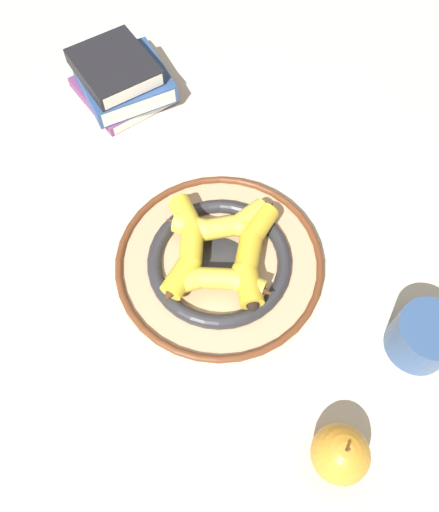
{
  "coord_description": "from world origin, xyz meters",
  "views": [
    {
      "loc": [
        -0.34,
        0.22,
        0.73
      ],
      "look_at": [
        -0.02,
        0.01,
        0.03
      ],
      "focal_mm": 35.0,
      "sensor_mm": 36.0,
      "label": 1
    }
  ],
  "objects_px": {
    "banana_a": "(218,281)",
    "book_stack": "(121,80)",
    "apple": "(340,454)",
    "banana_b": "(186,247)",
    "banana_c": "(219,224)",
    "decorative_bowl": "(219,262)",
    "banana_d": "(253,251)",
    "coffee_mug": "(426,335)"
  },
  "relations": [
    {
      "from": "banana_c",
      "to": "banana_d",
      "type": "bearing_deg",
      "value": -56.03
    },
    {
      "from": "coffee_mug",
      "to": "banana_a",
      "type": "bearing_deg",
      "value": 126.94
    },
    {
      "from": "banana_a",
      "to": "banana_d",
      "type": "relative_size",
      "value": 0.93
    },
    {
      "from": "banana_d",
      "to": "apple",
      "type": "xyz_separation_m",
      "value": [
        -0.3,
        0.07,
        -0.01
      ]
    },
    {
      "from": "banana_a",
      "to": "banana_d",
      "type": "height_order",
      "value": "banana_d"
    },
    {
      "from": "banana_a",
      "to": "banana_b",
      "type": "relative_size",
      "value": 0.87
    },
    {
      "from": "decorative_bowl",
      "to": "book_stack",
      "type": "distance_m",
      "value": 0.43
    },
    {
      "from": "banana_b",
      "to": "banana_c",
      "type": "xyz_separation_m",
      "value": [
        0.01,
        -0.07,
        -0.0
      ]
    },
    {
      "from": "banana_d",
      "to": "coffee_mug",
      "type": "xyz_separation_m",
      "value": [
        -0.25,
        -0.13,
        -0.01
      ]
    },
    {
      "from": "decorative_bowl",
      "to": "coffee_mug",
      "type": "height_order",
      "value": "coffee_mug"
    },
    {
      "from": "banana_d",
      "to": "apple",
      "type": "bearing_deg",
      "value": 30.34
    },
    {
      "from": "banana_b",
      "to": "banana_d",
      "type": "relative_size",
      "value": 1.07
    },
    {
      "from": "apple",
      "to": "banana_d",
      "type": "bearing_deg",
      "value": -13.6
    },
    {
      "from": "decorative_bowl",
      "to": "banana_c",
      "type": "relative_size",
      "value": 2.04
    },
    {
      "from": "decorative_bowl",
      "to": "book_stack",
      "type": "xyz_separation_m",
      "value": [
        0.43,
        -0.05,
        0.03
      ]
    },
    {
      "from": "banana_a",
      "to": "book_stack",
      "type": "xyz_separation_m",
      "value": [
        0.47,
        -0.08,
        -0.0
      ]
    },
    {
      "from": "decorative_bowl",
      "to": "banana_d",
      "type": "relative_size",
      "value": 2.18
    },
    {
      "from": "book_stack",
      "to": "apple",
      "type": "bearing_deg",
      "value": 0.68
    },
    {
      "from": "banana_d",
      "to": "coffee_mug",
      "type": "relative_size",
      "value": 1.12
    },
    {
      "from": "banana_a",
      "to": "book_stack",
      "type": "distance_m",
      "value": 0.47
    },
    {
      "from": "banana_b",
      "to": "coffee_mug",
      "type": "distance_m",
      "value": 0.38
    },
    {
      "from": "banana_d",
      "to": "coffee_mug",
      "type": "height_order",
      "value": "coffee_mug"
    },
    {
      "from": "book_stack",
      "to": "banana_b",
      "type": "bearing_deg",
      "value": -6.26
    },
    {
      "from": "banana_a",
      "to": "banana_b",
      "type": "xyz_separation_m",
      "value": [
        0.08,
        0.01,
        0.0
      ]
    },
    {
      "from": "banana_c",
      "to": "book_stack",
      "type": "relative_size",
      "value": 0.89
    },
    {
      "from": "banana_c",
      "to": "coffee_mug",
      "type": "xyz_separation_m",
      "value": [
        -0.32,
        -0.15,
        -0.01
      ]
    },
    {
      "from": "banana_b",
      "to": "book_stack",
      "type": "xyz_separation_m",
      "value": [
        0.39,
        -0.09,
        -0.01
      ]
    },
    {
      "from": "banana_b",
      "to": "banana_d",
      "type": "height_order",
      "value": "same"
    },
    {
      "from": "decorative_bowl",
      "to": "coffee_mug",
      "type": "bearing_deg",
      "value": -147.2
    },
    {
      "from": "banana_c",
      "to": "banana_b",
      "type": "bearing_deg",
      "value": -150.89
    },
    {
      "from": "apple",
      "to": "decorative_bowl",
      "type": "bearing_deg",
      "value": -5.16
    },
    {
      "from": "banana_a",
      "to": "coffee_mug",
      "type": "distance_m",
      "value": 0.31
    },
    {
      "from": "banana_c",
      "to": "banana_d",
      "type": "xyz_separation_m",
      "value": [
        -0.07,
        -0.02,
        0.0
      ]
    },
    {
      "from": "decorative_bowl",
      "to": "banana_b",
      "type": "height_order",
      "value": "banana_b"
    },
    {
      "from": "banana_c",
      "to": "apple",
      "type": "height_order",
      "value": "apple"
    },
    {
      "from": "coffee_mug",
      "to": "apple",
      "type": "distance_m",
      "value": 0.22
    },
    {
      "from": "banana_b",
      "to": "apple",
      "type": "xyz_separation_m",
      "value": [
        -0.37,
        -0.01,
        -0.01
      ]
    },
    {
      "from": "book_stack",
      "to": "apple",
      "type": "distance_m",
      "value": 0.76
    },
    {
      "from": "banana_a",
      "to": "banana_c",
      "type": "distance_m",
      "value": 0.1
    },
    {
      "from": "banana_d",
      "to": "book_stack",
      "type": "height_order",
      "value": "book_stack"
    },
    {
      "from": "banana_d",
      "to": "decorative_bowl",
      "type": "bearing_deg",
      "value": -78.95
    },
    {
      "from": "decorative_bowl",
      "to": "banana_a",
      "type": "distance_m",
      "value": 0.06
    }
  ]
}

